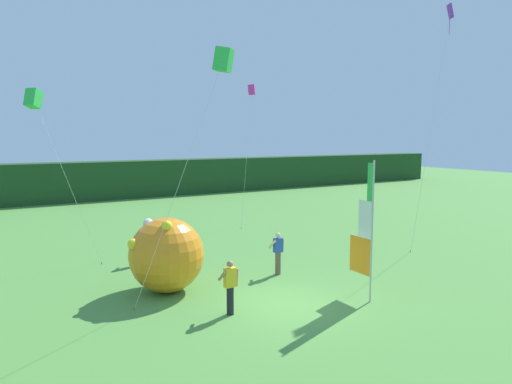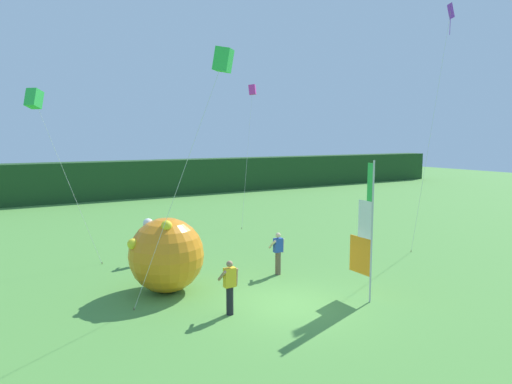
{
  "view_description": "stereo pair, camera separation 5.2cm",
  "coord_description": "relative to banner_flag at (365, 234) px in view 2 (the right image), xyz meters",
  "views": [
    {
      "loc": [
        -8.11,
        -11.57,
        5.41
      ],
      "look_at": [
        0.46,
        2.85,
        3.35
      ],
      "focal_mm": 31.67,
      "sensor_mm": 36.0,
      "label": 1
    },
    {
      "loc": [
        -8.07,
        -11.6,
        5.41
      ],
      "look_at": [
        0.46,
        2.85,
        3.35
      ],
      "focal_mm": 31.67,
      "sensor_mm": 36.0,
      "label": 2
    }
  ],
  "objects": [
    {
      "name": "person_far_left",
      "position": [
        -4.45,
        1.12,
        -1.34
      ],
      "size": [
        0.55,
        0.48,
        1.69
      ],
      "color": "black",
      "rests_on": "ground"
    },
    {
      "name": "kite_green_box_3",
      "position": [
        -8.81,
        9.83,
        4.68
      ],
      "size": [
        2.6,
        1.44,
        7.37
      ],
      "color": "brown",
      "rests_on": "ground"
    },
    {
      "name": "ground_plane",
      "position": [
        -2.44,
        0.88,
        -2.24
      ],
      "size": [
        120.0,
        120.0,
        0.0
      ],
      "primitive_type": "plane",
      "color": "#518E3D"
    },
    {
      "name": "kite_magenta_box_2",
      "position": [
        4.39,
        15.0,
        6.14
      ],
      "size": [
        2.65,
        3.05,
        8.77
      ],
      "color": "brown",
      "rests_on": "ground"
    },
    {
      "name": "inflatable_balloon",
      "position": [
        -5.4,
        4.1,
        -0.92
      ],
      "size": [
        2.67,
        2.62,
        2.65
      ],
      "color": "orange",
      "rests_on": "ground"
    },
    {
      "name": "kite_purple_diamond_0",
      "position": [
        7.38,
        2.88,
        7.46
      ],
      "size": [
        1.3,
        0.93,
        11.26
      ],
      "color": "brown",
      "rests_on": "ground"
    },
    {
      "name": "person_mid_field",
      "position": [
        -4.77,
        8.05,
        -1.27
      ],
      "size": [
        0.55,
        0.48,
        1.8
      ],
      "color": "#B7B2A3",
      "rests_on": "ground"
    },
    {
      "name": "distant_treeline",
      "position": [
        -2.44,
        29.65,
        -0.6
      ],
      "size": [
        80.0,
        2.4,
        3.28
      ],
      "primitive_type": "cube",
      "color": "#1E421E",
      "rests_on": "ground"
    },
    {
      "name": "banner_flag",
      "position": [
        0.0,
        0.0,
        0.0
      ],
      "size": [
        0.06,
        1.03,
        4.67
      ],
      "color": "#B7B7BC",
      "rests_on": "ground"
    },
    {
      "name": "person_near_banner",
      "position": [
        -0.95,
        3.77,
        -1.34
      ],
      "size": [
        0.55,
        0.48,
        1.68
      ],
      "color": "brown",
      "rests_on": "ground"
    },
    {
      "name": "kite_green_box_1",
      "position": [
        -3.94,
        2.48,
        5.57
      ],
      "size": [
        3.37,
        0.88,
        8.24
      ],
      "color": "brown",
      "rests_on": "ground"
    }
  ]
}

